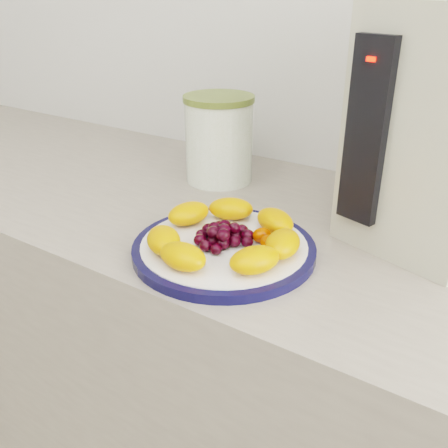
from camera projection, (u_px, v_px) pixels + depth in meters
The scene contains 9 objects.
counter at pixel (284, 417), 1.05m from camera, with size 3.50×0.60×0.90m, color gray.
cabinet_face at pixel (283, 427), 1.07m from camera, with size 3.48×0.58×0.84m, color olive.
plate_rim at pixel (224, 249), 0.77m from camera, with size 0.28×0.28×0.01m, color #0B0D35.
plate_face at pixel (224, 248), 0.77m from camera, with size 0.26×0.26×0.02m, color white.
canister at pixel (219, 142), 1.03m from camera, with size 0.14×0.14×0.17m, color #4D701A.
canister_lid at pixel (219, 98), 0.99m from camera, with size 0.14×0.14×0.01m, color olive.
appliance_panel at pixel (367, 134), 0.71m from camera, with size 0.06×0.02×0.27m, color black.
appliance_led at pixel (371, 59), 0.66m from camera, with size 0.01×0.01×0.01m, color #FF0C05.
fruit_plate at pixel (228, 234), 0.76m from camera, with size 0.24×0.24×0.04m.
Camera 1 is at (0.32, 0.49, 1.27)m, focal length 40.00 mm.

